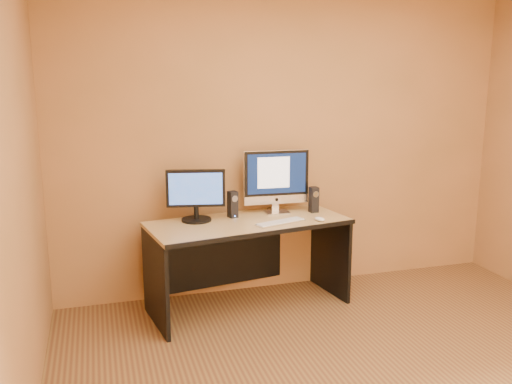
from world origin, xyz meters
TOP-DOWN VIEW (x-y plane):
  - walls at (0.00, 0.00)m, footprint 4.00×4.00m
  - desk at (-0.47, 1.62)m, footprint 1.65×0.92m
  - imac at (-0.17, 1.81)m, footprint 0.57×0.23m
  - second_monitor at (-0.86, 1.74)m, footprint 0.51×0.32m
  - speaker_left at (-0.56, 1.76)m, footprint 0.08×0.08m
  - speaker_right at (0.13, 1.73)m, footprint 0.07×0.08m
  - keyboard at (-0.25, 1.47)m, footprint 0.43×0.24m
  - mouse at (0.07, 1.45)m, footprint 0.09×0.11m
  - cable_a at (-0.12, 1.89)m, footprint 0.12×0.19m
  - cable_b at (-0.23, 1.90)m, footprint 0.08×0.16m

SIDE VIEW (x-z plane):
  - desk at x=-0.47m, z-range 0.00..0.72m
  - cable_a at x=-0.12m, z-range 0.72..0.73m
  - cable_b at x=-0.23m, z-range 0.72..0.73m
  - keyboard at x=-0.25m, z-range 0.72..0.74m
  - mouse at x=0.07m, z-range 0.72..0.76m
  - speaker_left at x=-0.56m, z-range 0.72..0.94m
  - speaker_right at x=0.13m, z-range 0.72..0.94m
  - second_monitor at x=-0.86m, z-range 0.72..1.13m
  - imac at x=-0.17m, z-range 0.72..1.26m
  - walls at x=0.00m, z-range 0.00..2.60m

